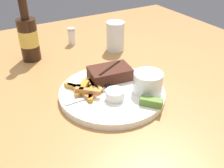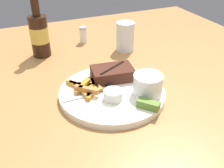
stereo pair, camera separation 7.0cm
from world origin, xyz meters
The scene contains 12 objects.
dining_table centered at (0.00, 0.00, 0.69)m, with size 1.39×1.38×0.75m.
dinner_plate centered at (0.00, 0.00, 0.76)m, with size 0.29×0.29×0.02m.
steak_portion centered at (0.03, 0.06, 0.79)m, with size 0.13×0.09×0.04m.
fries_pile centered at (-0.07, 0.03, 0.78)m, with size 0.08×0.12×0.02m.
coleslaw_cup centered at (0.08, -0.05, 0.80)m, with size 0.08×0.08×0.06m.
dipping_sauce_cup centered at (-0.01, -0.04, 0.78)m, with size 0.05×0.05×0.03m.
pickle_spear centered at (0.05, -0.11, 0.78)m, with size 0.05×0.06×0.02m.
fork_utensil centered at (-0.08, 0.00, 0.77)m, with size 0.13×0.01×0.00m.
knife_utensil centered at (0.00, 0.03, 0.77)m, with size 0.03×0.17×0.01m.
beer_bottle centered at (-0.13, 0.34, 0.83)m, with size 0.06×0.06×0.23m.
drinking_glass centered at (0.16, 0.26, 0.80)m, with size 0.07×0.07×0.11m.
salt_shaker centered at (0.04, 0.39, 0.78)m, with size 0.03×0.03×0.07m.
Camera 2 is at (-0.24, -0.55, 1.16)m, focal length 42.00 mm.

